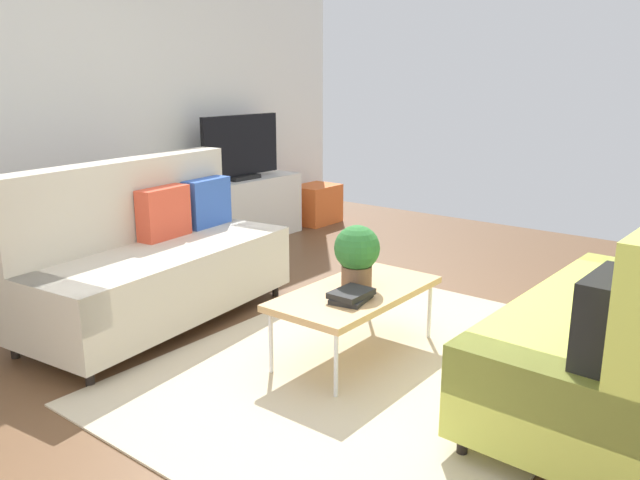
{
  "coord_description": "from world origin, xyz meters",
  "views": [
    {
      "loc": [
        -3.0,
        -2.11,
        1.65
      ],
      "look_at": [
        0.03,
        0.28,
        0.65
      ],
      "focal_mm": 35.53,
      "sensor_mm": 36.0,
      "label": 1
    }
  ],
  "objects": [
    {
      "name": "ground_plane",
      "position": [
        0.0,
        0.0,
        0.0
      ],
      "size": [
        7.68,
        7.68,
        0.0
      ],
      "primitive_type": "plane",
      "color": "brown"
    },
    {
      "name": "wall_far",
      "position": [
        0.0,
        2.8,
        1.45
      ],
      "size": [
        6.4,
        0.12,
        2.9
      ],
      "primitive_type": "cube",
      "color": "white",
      "rests_on": "ground_plane"
    },
    {
      "name": "area_rug",
      "position": [
        -0.12,
        -0.27,
        0.01
      ],
      "size": [
        2.9,
        2.2,
        0.01
      ],
      "primitive_type": "cube",
      "color": "beige",
      "rests_on": "ground_plane"
    },
    {
      "name": "couch_beige",
      "position": [
        -0.46,
        1.35,
        0.45
      ],
      "size": [
        1.98,
        1.05,
        1.1
      ],
      "rotation": [
        0.0,
        0.0,
        3.25
      ],
      "color": "beige",
      "rests_on": "ground_plane"
    },
    {
      "name": "couch_green",
      "position": [
        0.21,
        -1.49,
        0.44
      ],
      "size": [
        1.92,
        0.89,
        1.1
      ],
      "rotation": [
        0.0,
        0.0,
        -0.03
      ],
      "color": "#C1CC51",
      "rests_on": "ground_plane"
    },
    {
      "name": "coffee_table",
      "position": [
        -0.07,
        -0.07,
        0.39
      ],
      "size": [
        1.1,
        0.56,
        0.42
      ],
      "color": "tan",
      "rests_on": "ground_plane"
    },
    {
      "name": "tv_console",
      "position": [
        1.49,
        2.46,
        0.32
      ],
      "size": [
        1.4,
        0.44,
        0.64
      ],
      "primitive_type": "cube",
      "color": "silver",
      "rests_on": "ground_plane"
    },
    {
      "name": "tv",
      "position": [
        1.49,
        2.44,
        0.95
      ],
      "size": [
        1.0,
        0.2,
        0.64
      ],
      "color": "black",
      "rests_on": "tv_console"
    },
    {
      "name": "storage_trunk",
      "position": [
        2.59,
        2.36,
        0.22
      ],
      "size": [
        0.52,
        0.4,
        0.44
      ],
      "primitive_type": "cube",
      "color": "orange",
      "rests_on": "ground_plane"
    },
    {
      "name": "potted_plant",
      "position": [
        -0.01,
        -0.03,
        0.63
      ],
      "size": [
        0.28,
        0.28,
        0.38
      ],
      "color": "brown",
      "rests_on": "coffee_table"
    },
    {
      "name": "table_book_0",
      "position": [
        -0.24,
        -0.16,
        0.43
      ],
      "size": [
        0.27,
        0.23,
        0.03
      ],
      "primitive_type": "cube",
      "rotation": [
        0.0,
        0.0,
        0.2
      ],
      "color": "#262626",
      "rests_on": "coffee_table"
    },
    {
      "name": "table_book_1",
      "position": [
        -0.24,
        -0.16,
        0.46
      ],
      "size": [
        0.24,
        0.18,
        0.03
      ],
      "primitive_type": "cube",
      "rotation": [
        0.0,
        0.0,
        0.0
      ],
      "color": "#262626",
      "rests_on": "table_book_0"
    },
    {
      "name": "vase_0",
      "position": [
        0.91,
        2.51,
        0.71
      ],
      "size": [
        0.12,
        0.12,
        0.14
      ],
      "primitive_type": "cylinder",
      "color": "#4C72B2",
      "rests_on": "tv_console"
    },
    {
      "name": "bottle_0",
      "position": [
        1.08,
        2.42,
        0.74
      ],
      "size": [
        0.05,
        0.05,
        0.21
      ],
      "primitive_type": "cylinder",
      "color": "orange",
      "rests_on": "tv_console"
    }
  ]
}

